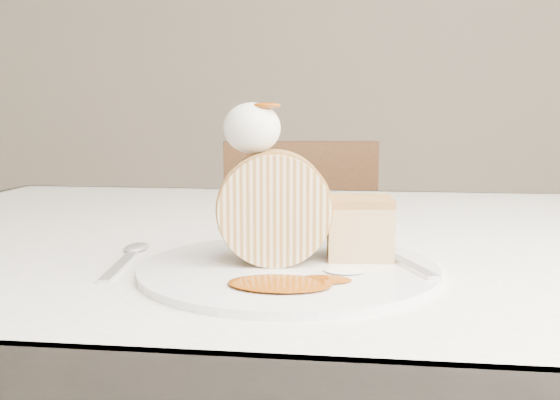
# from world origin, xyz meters

# --- Properties ---
(table) EXTENTS (1.40, 0.90, 0.75)m
(table) POSITION_xyz_m (0.00, 0.20, 0.66)
(table) COLOR white
(table) RESTS_ON ground
(chair_far) EXTENTS (0.47, 0.47, 0.84)m
(chair_far) POSITION_xyz_m (-0.14, 1.04, 0.48)
(chair_far) COLOR brown
(chair_far) RESTS_ON ground
(plate) EXTENTS (0.32, 0.32, 0.01)m
(plate) POSITION_xyz_m (-0.04, -0.03, 0.75)
(plate) COLOR white
(plate) RESTS_ON table
(roulade_slice) EXTENTS (0.12, 0.08, 0.11)m
(roulade_slice) POSITION_xyz_m (-0.06, -0.02, 0.81)
(roulade_slice) COLOR beige
(roulade_slice) RESTS_ON plate
(cake_chunk) EXTENTS (0.07, 0.07, 0.06)m
(cake_chunk) POSITION_xyz_m (0.03, 0.01, 0.79)
(cake_chunk) COLOR #B18043
(cake_chunk) RESTS_ON plate
(whipped_cream) EXTENTS (0.06, 0.06, 0.05)m
(whipped_cream) POSITION_xyz_m (-0.08, -0.02, 0.89)
(whipped_cream) COLOR white
(whipped_cream) RESTS_ON roulade_slice
(caramel_drizzle) EXTENTS (0.03, 0.02, 0.01)m
(caramel_drizzle) POSITION_xyz_m (-0.07, -0.02, 0.92)
(caramel_drizzle) COLOR #843805
(caramel_drizzle) RESTS_ON whipped_cream
(caramel_pool) EXTENTS (0.10, 0.07, 0.00)m
(caramel_pool) POSITION_xyz_m (-0.04, -0.11, 0.76)
(caramel_pool) COLOR #843805
(caramel_pool) RESTS_ON plate
(fork) EXTENTS (0.09, 0.17, 0.00)m
(fork) POSITION_xyz_m (0.07, -0.01, 0.76)
(fork) COLOR silver
(fork) RESTS_ON plate
(spoon) EXTENTS (0.04, 0.16, 0.00)m
(spoon) POSITION_xyz_m (-0.22, -0.03, 0.75)
(spoon) COLOR silver
(spoon) RESTS_ON table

